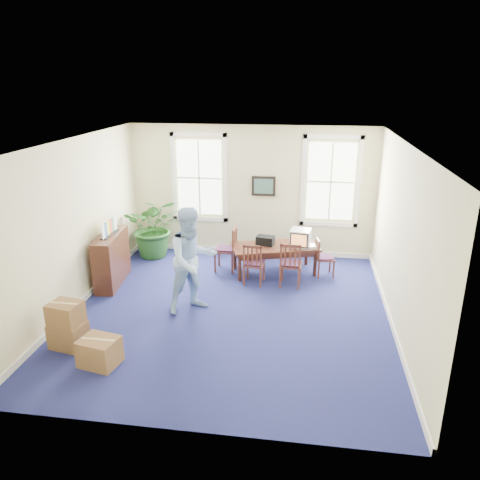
# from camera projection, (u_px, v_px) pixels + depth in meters

# --- Properties ---
(floor) EXTENTS (6.50, 6.50, 0.00)m
(floor) POSITION_uv_depth(u_px,v_px,m) (230.00, 311.00, 8.97)
(floor) COLOR navy
(floor) RESTS_ON ground
(ceiling) EXTENTS (6.50, 6.50, 0.00)m
(ceiling) POSITION_uv_depth(u_px,v_px,m) (229.00, 143.00, 7.91)
(ceiling) COLOR white
(ceiling) RESTS_ON ground
(wall_back) EXTENTS (6.50, 0.00, 6.50)m
(wall_back) POSITION_uv_depth(u_px,v_px,m) (252.00, 191.00, 11.48)
(wall_back) COLOR beige
(wall_back) RESTS_ON ground
(wall_front) EXTENTS (6.50, 0.00, 6.50)m
(wall_front) POSITION_uv_depth(u_px,v_px,m) (183.00, 319.00, 5.40)
(wall_front) COLOR beige
(wall_front) RESTS_ON ground
(wall_left) EXTENTS (0.00, 6.50, 6.50)m
(wall_left) POSITION_uv_depth(u_px,v_px,m) (74.00, 225.00, 8.85)
(wall_left) COLOR beige
(wall_left) RESTS_ON ground
(wall_right) EXTENTS (0.00, 6.50, 6.50)m
(wall_right) POSITION_uv_depth(u_px,v_px,m) (402.00, 240.00, 8.03)
(wall_right) COLOR beige
(wall_right) RESTS_ON ground
(baseboard_back) EXTENTS (6.00, 0.04, 0.12)m
(baseboard_back) POSITION_uv_depth(u_px,v_px,m) (251.00, 250.00, 11.96)
(baseboard_back) COLOR white
(baseboard_back) RESTS_ON ground
(baseboard_left) EXTENTS (0.04, 6.50, 0.12)m
(baseboard_left) POSITION_uv_depth(u_px,v_px,m) (84.00, 299.00, 9.35)
(baseboard_left) COLOR white
(baseboard_left) RESTS_ON ground
(baseboard_right) EXTENTS (0.04, 6.50, 0.12)m
(baseboard_right) POSITION_uv_depth(u_px,v_px,m) (390.00, 320.00, 8.54)
(baseboard_right) COLOR white
(baseboard_right) RESTS_ON ground
(window_left) EXTENTS (1.40, 0.12, 2.20)m
(window_left) POSITION_uv_depth(u_px,v_px,m) (199.00, 178.00, 11.54)
(window_left) COLOR white
(window_left) RESTS_ON ground
(window_right) EXTENTS (1.40, 0.12, 2.20)m
(window_right) POSITION_uv_depth(u_px,v_px,m) (331.00, 182.00, 11.10)
(window_right) COLOR white
(window_right) RESTS_ON ground
(wall_picture) EXTENTS (0.58, 0.06, 0.48)m
(wall_picture) POSITION_uv_depth(u_px,v_px,m) (264.00, 186.00, 11.34)
(wall_picture) COLOR black
(wall_picture) RESTS_ON ground
(conference_table) EXTENTS (2.09, 1.40, 0.65)m
(conference_table) POSITION_uv_depth(u_px,v_px,m) (274.00, 259.00, 10.66)
(conference_table) COLOR #462216
(conference_table) RESTS_ON ground
(crt_tv) EXTENTS (0.49, 0.52, 0.39)m
(crt_tv) POSITION_uv_depth(u_px,v_px,m) (300.00, 238.00, 10.45)
(crt_tv) COLOR #B7B7BC
(crt_tv) RESTS_ON conference_table
(game_console) EXTENTS (0.23, 0.26, 0.05)m
(game_console) POSITION_uv_depth(u_px,v_px,m) (312.00, 246.00, 10.43)
(game_console) COLOR white
(game_console) RESTS_ON conference_table
(equipment_bag) EXTENTS (0.44, 0.33, 0.20)m
(equipment_bag) POSITION_uv_depth(u_px,v_px,m) (265.00, 240.00, 10.59)
(equipment_bag) COLOR black
(equipment_bag) RESTS_ON conference_table
(chair_near_left) EXTENTS (0.46, 0.46, 0.94)m
(chair_near_left) POSITION_uv_depth(u_px,v_px,m) (254.00, 263.00, 10.06)
(chair_near_left) COLOR brown
(chair_near_left) RESTS_ON ground
(chair_near_right) EXTENTS (0.47, 0.47, 1.01)m
(chair_near_right) POSITION_uv_depth(u_px,v_px,m) (291.00, 263.00, 9.94)
(chair_near_right) COLOR brown
(chair_near_right) RESTS_ON ground
(chair_end_left) EXTENTS (0.49, 0.49, 1.04)m
(chair_end_left) POSITION_uv_depth(u_px,v_px,m) (225.00, 249.00, 10.75)
(chair_end_left) COLOR brown
(chair_end_left) RESTS_ON ground
(chair_end_right) EXTENTS (0.46, 0.46, 0.87)m
(chair_end_right) POSITION_uv_depth(u_px,v_px,m) (325.00, 257.00, 10.47)
(chair_end_right) COLOR brown
(chair_end_right) RESTS_ON ground
(man) EXTENTS (1.26, 1.23, 2.04)m
(man) POSITION_uv_depth(u_px,v_px,m) (192.00, 260.00, 8.72)
(man) COLOR #A1C5F1
(man) RESTS_ON ground
(credenza) EXTENTS (0.55, 1.45, 1.11)m
(credenza) POSITION_uv_depth(u_px,v_px,m) (112.00, 259.00, 10.06)
(credenza) COLOR #462216
(credenza) RESTS_ON ground
(brochure_rack) EXTENTS (0.44, 0.75, 0.34)m
(brochure_rack) POSITION_uv_depth(u_px,v_px,m) (109.00, 227.00, 9.81)
(brochure_rack) COLOR #99999E
(brochure_rack) RESTS_ON credenza
(potted_plant) EXTENTS (1.58, 1.44, 1.52)m
(potted_plant) POSITION_uv_depth(u_px,v_px,m) (155.00, 227.00, 11.52)
(potted_plant) COLOR #21541D
(potted_plant) RESTS_ON ground
(cardboard_boxes) EXTENTS (1.72, 1.72, 0.83)m
(cardboard_boxes) POSITION_uv_depth(u_px,v_px,m) (82.00, 322.00, 7.75)
(cardboard_boxes) COLOR brown
(cardboard_boxes) RESTS_ON ground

